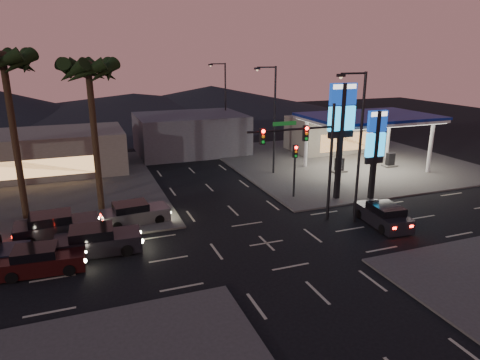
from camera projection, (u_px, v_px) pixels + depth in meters
name	position (u px, v px, depth m)	size (l,w,h in m)	color
ground	(266.00, 243.00, 25.97)	(140.00, 140.00, 0.00)	black
corner_lot_ne	(342.00, 161.00, 45.73)	(24.00, 24.00, 0.12)	#47443F
corner_lot_nw	(7.00, 194.00, 34.86)	(24.00, 24.00, 0.12)	#47443F
gas_station	(369.00, 119.00, 40.72)	(12.20, 8.20, 5.47)	silver
convenience_store	(333.00, 134.00, 50.34)	(10.00, 6.00, 4.00)	#726B5B
pylon_sign_tall	(342.00, 119.00, 31.97)	(2.20, 0.35, 9.00)	black
pylon_sign_short	(376.00, 141.00, 32.42)	(1.60, 0.35, 7.00)	black
traffic_signal_mast	(308.00, 148.00, 27.54)	(6.10, 0.39, 8.00)	black
pedestal_signal	(295.00, 162.00, 33.27)	(0.32, 0.39, 4.30)	black
streetlight_near	(358.00, 140.00, 27.55)	(2.14, 0.25, 10.00)	black
streetlight_mid	(273.00, 114.00, 39.20)	(2.14, 0.25, 10.00)	black
streetlight_far	(224.00, 99.00, 51.75)	(2.14, 0.25, 10.00)	black
palm_a	(89.00, 79.00, 28.75)	(4.41, 4.41, 10.86)	black
palm_b	(4.00, 72.00, 26.90)	(4.41, 4.41, 11.46)	black
building_far_west	(36.00, 153.00, 40.37)	(16.00, 8.00, 4.00)	#726B5B
building_far_mid	(190.00, 133.00, 49.33)	(12.00, 9.00, 4.40)	#4C4C51
hill_right	(211.00, 99.00, 84.15)	(50.00, 50.00, 5.00)	black
hill_center	(134.00, 104.00, 79.19)	(60.00, 60.00, 4.00)	black
car_lane_a_front	(97.00, 241.00, 24.51)	(4.97, 2.27, 1.59)	black
car_lane_a_mid	(41.00, 260.00, 22.39)	(4.47, 2.11, 1.42)	black
car_lane_b_front	(135.00, 214.00, 28.86)	(4.63, 2.21, 1.47)	#535355
car_lane_b_mid	(56.00, 227.00, 26.49)	(5.08, 2.26, 1.63)	black
suv_station	(383.00, 215.00, 28.53)	(2.28, 4.61, 1.49)	black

